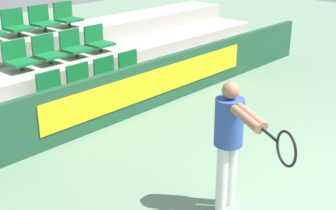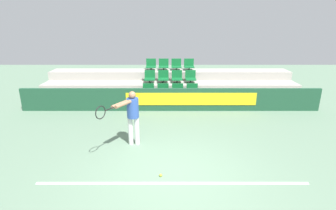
{
  "view_description": "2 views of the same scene",
  "coord_description": "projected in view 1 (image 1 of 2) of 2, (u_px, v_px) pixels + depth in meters",
  "views": [
    {
      "loc": [
        -4.99,
        -1.14,
        3.08
      ],
      "look_at": [
        -0.62,
        2.79,
        0.83
      ],
      "focal_mm": 50.0,
      "sensor_mm": 36.0,
      "label": 1
    },
    {
      "loc": [
        -0.09,
        -5.18,
        3.36
      ],
      "look_at": [
        -0.07,
        2.36,
        0.88
      ],
      "focal_mm": 28.0,
      "sensor_mm": 36.0,
      "label": 2
    }
  ],
  "objects": [
    {
      "name": "stadium_chair_1",
      "position": [
        83.0,
        82.0,
        8.02
      ],
      "size": [
        0.46,
        0.43,
        0.51
      ],
      "color": "#333333",
      "rests_on": "bleacher_tier_front"
    },
    {
      "name": "stadium_chair_0",
      "position": [
        54.0,
        90.0,
        7.6
      ],
      "size": [
        0.46,
        0.43,
        0.51
      ],
      "color": "#333333",
      "rests_on": "bleacher_tier_front"
    },
    {
      "name": "stadium_chair_3",
      "position": [
        132.0,
        67.0,
        8.84
      ],
      "size": [
        0.46,
        0.43,
        0.51
      ],
      "color": "#333333",
      "rests_on": "bleacher_tier_front"
    },
    {
      "name": "tennis_player",
      "position": [
        231.0,
        135.0,
        5.09
      ],
      "size": [
        0.86,
        1.31,
        1.54
      ],
      "rotation": [
        0.0,
        0.0,
        -0.54
      ],
      "color": "silver",
      "rests_on": "ground"
    },
    {
      "name": "bleacher_tier_front",
      "position": [
        102.0,
        101.0,
        8.29
      ],
      "size": [
        10.97,
        0.98,
        0.36
      ],
      "color": "#ADA89E",
      "rests_on": "ground"
    },
    {
      "name": "barrier_wall",
      "position": [
        124.0,
        94.0,
        7.86
      ],
      "size": [
        11.37,
        0.14,
        0.88
      ],
      "color": "#1E4C33",
      "rests_on": "ground"
    },
    {
      "name": "bleacher_tier_back",
      "position": [
        37.0,
        61.0,
        9.38
      ],
      "size": [
        10.97,
        0.98,
        1.09
      ],
      "color": "#ADA89E",
      "rests_on": "ground"
    },
    {
      "name": "stadium_chair_2",
      "position": [
        109.0,
        74.0,
        8.43
      ],
      "size": [
        0.46,
        0.43,
        0.51
      ],
      "color": "#333333",
      "rests_on": "bleacher_tier_front"
    },
    {
      "name": "stadium_chair_9",
      "position": [
        16.0,
        24.0,
        8.98
      ],
      "size": [
        0.46,
        0.43,
        0.51
      ],
      "color": "#333333",
      "rests_on": "bleacher_tier_back"
    },
    {
      "name": "bleacher_tier_middle",
      "position": [
        67.0,
        80.0,
        8.84
      ],
      "size": [
        10.97,
        0.98,
        0.73
      ],
      "color": "#ADA89E",
      "rests_on": "ground"
    },
    {
      "name": "stadium_chair_11",
      "position": [
        67.0,
        16.0,
        9.8
      ],
      "size": [
        0.46,
        0.43,
        0.51
      ],
      "color": "#333333",
      "rests_on": "bleacher_tier_back"
    },
    {
      "name": "stadium_chair_4",
      "position": [
        18.0,
        58.0,
        8.08
      ],
      "size": [
        0.46,
        0.43,
        0.51
      ],
      "color": "#333333",
      "rests_on": "bleacher_tier_middle"
    },
    {
      "name": "stadium_chair_7",
      "position": [
        98.0,
        40.0,
        9.32
      ],
      "size": [
        0.46,
        0.43,
        0.51
      ],
      "color": "#333333",
      "rests_on": "bleacher_tier_middle"
    },
    {
      "name": "stadium_chair_6",
      "position": [
        74.0,
        46.0,
        8.91
      ],
      "size": [
        0.46,
        0.43,
        0.51
      ],
      "color": "#333333",
      "rests_on": "bleacher_tier_middle"
    },
    {
      "name": "stadium_chair_10",
      "position": [
        43.0,
        20.0,
        9.39
      ],
      "size": [
        0.46,
        0.43,
        0.51
      ],
      "color": "#333333",
      "rests_on": "bleacher_tier_back"
    },
    {
      "name": "stadium_chair_5",
      "position": [
        47.0,
        51.0,
        8.5
      ],
      "size": [
        0.46,
        0.43,
        0.51
      ],
      "color": "#333333",
      "rests_on": "bleacher_tier_middle"
    }
  ]
}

